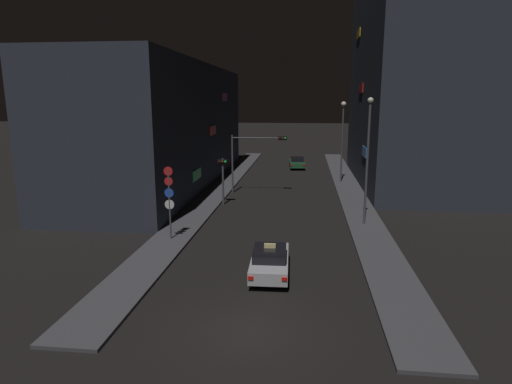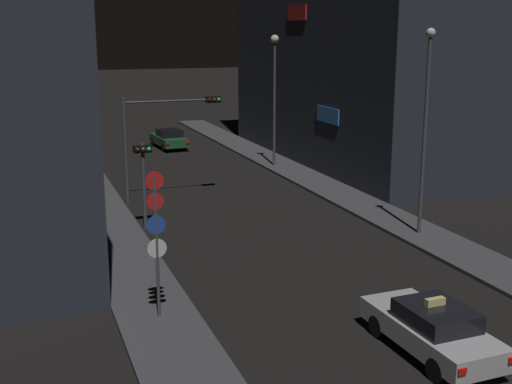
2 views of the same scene
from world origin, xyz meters
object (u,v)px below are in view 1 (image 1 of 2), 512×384
at_px(street_lamp_near_block, 368,152).
at_px(street_lamp_far_block, 343,128).
at_px(traffic_light_left_kerb, 223,172).
at_px(sign_pole_left, 169,197).
at_px(traffic_light_overhead, 253,151).
at_px(far_car, 297,163).
at_px(taxi, 270,261).

distance_m(street_lamp_near_block, street_lamp_far_block, 15.86).
distance_m(traffic_light_left_kerb, street_lamp_far_block, 15.26).
distance_m(sign_pole_left, street_lamp_near_block, 13.26).
bearing_deg(traffic_light_overhead, street_lamp_far_block, 35.77).
distance_m(traffic_light_left_kerb, sign_pole_left, 9.79).
xyz_separation_m(far_car, sign_pole_left, (-7.09, -29.91, 2.02)).
relative_size(far_car, sign_pole_left, 1.02).
height_order(traffic_light_left_kerb, sign_pole_left, sign_pole_left).
relative_size(taxi, traffic_light_overhead, 0.84).
bearing_deg(street_lamp_near_block, traffic_light_overhead, 132.05).
xyz_separation_m(traffic_light_overhead, street_lamp_near_block, (8.81, -9.77, 1.19)).
bearing_deg(traffic_light_left_kerb, street_lamp_far_block, 46.10).
bearing_deg(street_lamp_near_block, far_car, 101.45).
relative_size(far_car, street_lamp_near_block, 0.54).
xyz_separation_m(taxi, sign_pole_left, (-6.47, 4.58, 2.02)).
xyz_separation_m(taxi, far_car, (0.62, 34.49, -0.00)).
bearing_deg(taxi, sign_pole_left, 144.69).
relative_size(traffic_light_overhead, traffic_light_left_kerb, 1.40).
xyz_separation_m(traffic_light_left_kerb, sign_pole_left, (-1.44, -9.68, 0.02)).
bearing_deg(sign_pole_left, far_car, 76.67).
distance_m(far_car, traffic_light_overhead, 16.26).
bearing_deg(far_car, traffic_light_left_kerb, -105.60).
bearing_deg(sign_pole_left, traffic_light_overhead, 76.75).
relative_size(sign_pole_left, street_lamp_far_block, 0.54).
relative_size(traffic_light_left_kerb, street_lamp_far_block, 0.47).
xyz_separation_m(taxi, traffic_light_left_kerb, (-5.03, 14.26, 2.01)).
height_order(traffic_light_left_kerb, street_lamp_near_block, street_lamp_near_block).
relative_size(taxi, street_lamp_far_block, 0.55).
distance_m(taxi, sign_pole_left, 8.18).
bearing_deg(traffic_light_left_kerb, far_car, 74.40).
xyz_separation_m(far_car, street_lamp_near_block, (5.12, -25.29, 4.37)).
bearing_deg(taxi, street_lamp_far_block, 77.94).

